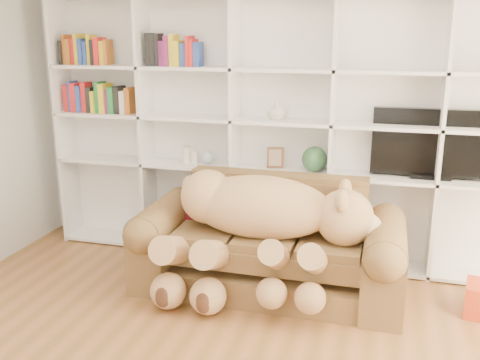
% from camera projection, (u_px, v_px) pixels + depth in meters
% --- Properties ---
extents(wall_back, '(5.00, 0.02, 2.70)m').
position_uv_depth(wall_back, '(287.00, 113.00, 4.89)').
color(wall_back, silver).
rests_on(wall_back, floor).
extents(bookshelf, '(4.43, 0.35, 2.40)m').
position_uv_depth(bookshelf, '(258.00, 119.00, 4.83)').
color(bookshelf, white).
rests_on(bookshelf, floor).
extents(sofa, '(2.14, 0.92, 0.90)m').
position_uv_depth(sofa, '(269.00, 249.00, 4.40)').
color(sofa, brown).
rests_on(sofa, floor).
extents(teddy_bear, '(1.69, 0.90, 0.98)m').
position_uv_depth(teddy_bear, '(259.00, 222.00, 4.16)').
color(teddy_bear, tan).
rests_on(teddy_bear, sofa).
extents(throw_pillow, '(0.36, 0.22, 0.37)m').
position_uv_depth(throw_pillow, '(205.00, 204.00, 4.61)').
color(throw_pillow, maroon).
rests_on(throw_pillow, sofa).
extents(tv, '(1.00, 0.18, 0.59)m').
position_uv_depth(tv, '(433.00, 144.00, 4.48)').
color(tv, black).
rests_on(tv, bookshelf).
extents(picture_frame, '(0.15, 0.06, 0.19)m').
position_uv_depth(picture_frame, '(275.00, 158.00, 4.82)').
color(picture_frame, '#512D1B').
rests_on(picture_frame, bookshelf).
extents(green_vase, '(0.22, 0.22, 0.22)m').
position_uv_depth(green_vase, '(314.00, 159.00, 4.73)').
color(green_vase, '#315F36').
rests_on(green_vase, bookshelf).
extents(figurine_tall, '(0.10, 0.10, 0.16)m').
position_uv_depth(figurine_tall, '(187.00, 155.00, 5.05)').
color(figurine_tall, silver).
rests_on(figurine_tall, bookshelf).
extents(figurine_short, '(0.09, 0.09, 0.12)m').
position_uv_depth(figurine_short, '(194.00, 157.00, 5.04)').
color(figurine_short, silver).
rests_on(figurine_short, bookshelf).
extents(snow_globe, '(0.11, 0.11, 0.11)m').
position_uv_depth(snow_globe, '(208.00, 158.00, 5.00)').
color(snow_globe, silver).
rests_on(snow_globe, bookshelf).
extents(shelf_vase, '(0.21, 0.21, 0.17)m').
position_uv_depth(shelf_vase, '(276.00, 110.00, 4.71)').
color(shelf_vase, beige).
rests_on(shelf_vase, bookshelf).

